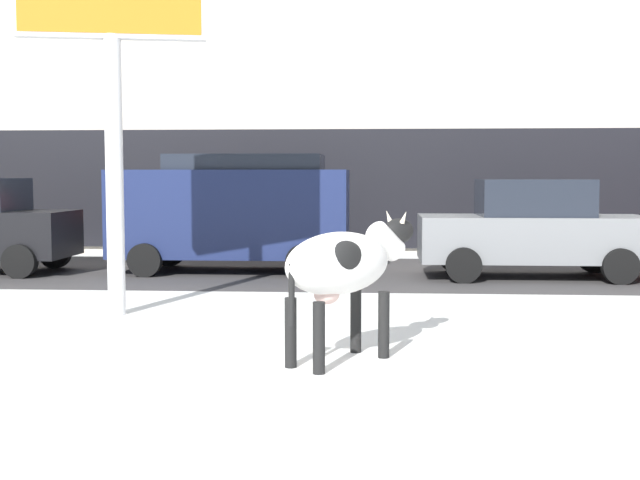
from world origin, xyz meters
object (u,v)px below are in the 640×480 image
(cow_holstein, at_px, (343,265))
(car_navy_van, at_px, (233,209))
(pedestrian_by_cars, at_px, (166,219))
(car_grey_sedan, at_px, (533,229))
(pedestrian_near_billboard, at_px, (264,220))
(pedestrian_far_left, at_px, (271,220))

(cow_holstein, height_order, car_navy_van, car_navy_van)
(car_navy_van, relative_size, pedestrian_by_cars, 2.66)
(cow_holstein, xyz_separation_m, car_grey_sedan, (3.23, 7.26, -0.09))
(cow_holstein, distance_m, pedestrian_by_cars, 11.83)
(cow_holstein, bearing_deg, pedestrian_near_billboard, 102.11)
(cow_holstein, relative_size, car_grey_sedan, 0.41)
(car_grey_sedan, xyz_separation_m, pedestrian_by_cars, (-7.90, 3.61, -0.03))
(car_grey_sedan, xyz_separation_m, pedestrian_near_billboard, (-5.56, 3.61, -0.03))
(pedestrian_by_cars, relative_size, pedestrian_far_left, 1.00)
(car_navy_van, distance_m, pedestrian_near_billboard, 3.10)
(car_grey_sedan, height_order, pedestrian_near_billboard, car_grey_sedan)
(cow_holstein, height_order, pedestrian_by_cars, pedestrian_by_cars)
(pedestrian_far_left, bearing_deg, pedestrian_by_cars, 180.00)
(pedestrian_by_cars, bearing_deg, cow_holstein, -66.73)
(car_navy_van, xyz_separation_m, pedestrian_by_cars, (-2.16, 3.07, -0.36))
(pedestrian_near_billboard, bearing_deg, cow_holstein, -77.89)
(cow_holstein, distance_m, pedestrian_far_left, 11.08)
(cow_holstein, bearing_deg, pedestrian_by_cars, 113.27)
(car_navy_van, bearing_deg, pedestrian_far_left, 83.28)
(cow_holstein, xyz_separation_m, pedestrian_near_billboard, (-2.33, 10.87, -0.12))
(pedestrian_by_cars, bearing_deg, pedestrian_far_left, 0.00)
(pedestrian_near_billboard, xyz_separation_m, pedestrian_far_left, (0.18, 0.00, 0.00))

